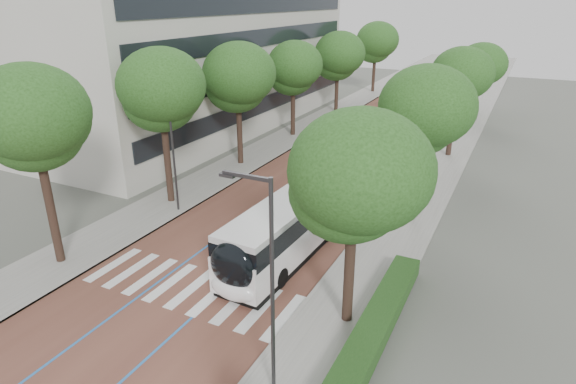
% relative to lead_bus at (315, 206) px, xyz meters
% --- Properties ---
extents(ground, '(160.00, 160.00, 0.00)m').
position_rel_lead_bus_xyz_m(ground, '(-3.05, -9.24, -1.63)').
color(ground, '#51544C').
rests_on(ground, ground).
extents(road, '(11.00, 140.00, 0.02)m').
position_rel_lead_bus_xyz_m(road, '(-3.05, 30.76, -1.62)').
color(road, brown).
rests_on(road, ground).
extents(sidewalk_left, '(4.00, 140.00, 0.12)m').
position_rel_lead_bus_xyz_m(sidewalk_left, '(-10.55, 30.76, -1.57)').
color(sidewalk_left, gray).
rests_on(sidewalk_left, ground).
extents(sidewalk_right, '(4.00, 140.00, 0.12)m').
position_rel_lead_bus_xyz_m(sidewalk_right, '(4.45, 30.76, -1.57)').
color(sidewalk_right, gray).
rests_on(sidewalk_right, ground).
extents(kerb_left, '(0.20, 140.00, 0.14)m').
position_rel_lead_bus_xyz_m(kerb_left, '(-8.65, 30.76, -1.57)').
color(kerb_left, gray).
rests_on(kerb_left, ground).
extents(kerb_right, '(0.20, 140.00, 0.14)m').
position_rel_lead_bus_xyz_m(kerb_right, '(2.55, 30.76, -1.57)').
color(kerb_right, gray).
rests_on(kerb_right, ground).
extents(zebra_crossing, '(10.55, 3.60, 0.01)m').
position_rel_lead_bus_xyz_m(zebra_crossing, '(-2.85, -8.24, -1.60)').
color(zebra_crossing, silver).
rests_on(zebra_crossing, ground).
extents(lane_line_left, '(0.12, 126.00, 0.01)m').
position_rel_lead_bus_xyz_m(lane_line_left, '(-4.65, 30.76, -1.60)').
color(lane_line_left, '#2467B5').
rests_on(lane_line_left, road).
extents(lane_line_right, '(0.12, 126.00, 0.01)m').
position_rel_lead_bus_xyz_m(lane_line_right, '(-1.45, 30.76, -1.60)').
color(lane_line_right, '#2467B5').
rests_on(lane_line_right, road).
extents(office_building, '(18.11, 40.00, 14.00)m').
position_rel_lead_bus_xyz_m(office_building, '(-22.52, 18.76, 5.37)').
color(office_building, '#A4A198').
rests_on(office_building, ground).
extents(hedge, '(1.20, 14.00, 0.80)m').
position_rel_lead_bus_xyz_m(hedge, '(6.05, -9.24, -1.11)').
color(hedge, '#173B14').
rests_on(hedge, sidewalk_right).
extents(streetlight_near, '(1.82, 0.20, 8.00)m').
position_rel_lead_bus_xyz_m(streetlight_near, '(3.57, -12.24, 3.19)').
color(streetlight_near, '#323134').
rests_on(streetlight_near, sidewalk_right).
extents(streetlight_far, '(1.82, 0.20, 8.00)m').
position_rel_lead_bus_xyz_m(streetlight_far, '(3.57, 12.76, 3.19)').
color(streetlight_far, '#323134').
rests_on(streetlight_far, sidewalk_right).
extents(lamp_post_left, '(0.14, 0.14, 8.00)m').
position_rel_lead_bus_xyz_m(lamp_post_left, '(-9.15, -1.24, 2.49)').
color(lamp_post_left, '#323134').
rests_on(lamp_post_left, sidewalk_left).
extents(trees_left, '(5.99, 60.64, 9.73)m').
position_rel_lead_bus_xyz_m(trees_left, '(-10.55, 17.90, 5.20)').
color(trees_left, black).
rests_on(trees_left, ground).
extents(trees_right, '(5.64, 47.51, 8.94)m').
position_rel_lead_bus_xyz_m(trees_right, '(4.65, 12.21, 4.61)').
color(trees_right, black).
rests_on(trees_right, ground).
extents(lead_bus, '(3.23, 18.48, 3.20)m').
position_rel_lead_bus_xyz_m(lead_bus, '(0.00, 0.00, 0.00)').
color(lead_bus, black).
rests_on(lead_bus, ground).
extents(bus_queued_0, '(2.86, 12.46, 3.20)m').
position_rel_lead_bus_xyz_m(bus_queued_0, '(-0.24, 15.77, -0.00)').
color(bus_queued_0, white).
rests_on(bus_queued_0, ground).
extents(bus_queued_1, '(2.60, 12.41, 3.20)m').
position_rel_lead_bus_xyz_m(bus_queued_1, '(-0.29, 28.68, -0.00)').
color(bus_queued_1, white).
rests_on(bus_queued_1, ground).
extents(bus_queued_2, '(3.23, 12.52, 3.20)m').
position_rel_lead_bus_xyz_m(bus_queued_2, '(-0.08, 41.98, -0.00)').
color(bus_queued_2, white).
rests_on(bus_queued_2, ground).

